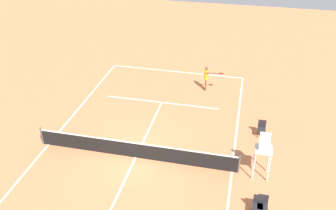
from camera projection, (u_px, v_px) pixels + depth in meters
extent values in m
plane|color=#D37A4C|center=(136.00, 157.00, 19.07)|extent=(60.00, 60.00, 0.00)
cube|color=white|center=(176.00, 72.00, 27.85)|extent=(9.98, 0.10, 0.01)
cube|color=white|center=(232.00, 172.00, 18.11)|extent=(0.10, 21.04, 0.01)
cube|color=white|center=(49.00, 144.00, 20.01)|extent=(0.10, 21.04, 0.01)
cube|color=white|center=(162.00, 102.00, 23.90)|extent=(7.49, 0.10, 0.01)
cube|color=white|center=(136.00, 157.00, 19.06)|extent=(0.10, 11.57, 0.01)
cylinder|color=#4C4C51|center=(239.00, 164.00, 17.78)|extent=(0.10, 0.10, 1.07)
cylinder|color=#4C4C51|center=(42.00, 136.00, 19.80)|extent=(0.10, 0.10, 1.07)
cube|color=black|center=(135.00, 150.00, 18.83)|extent=(10.58, 0.03, 0.91)
cube|color=white|center=(135.00, 143.00, 18.59)|extent=(10.58, 0.04, 0.06)
cylinder|color=brown|center=(206.00, 84.00, 25.26)|extent=(0.12, 0.12, 0.83)
cylinder|color=brown|center=(206.00, 85.00, 25.09)|extent=(0.12, 0.12, 0.83)
cylinder|color=yellow|center=(206.00, 75.00, 24.79)|extent=(0.28, 0.28, 0.65)
sphere|color=brown|center=(207.00, 68.00, 24.53)|extent=(0.23, 0.23, 0.23)
cylinder|color=brown|center=(206.00, 73.00, 24.93)|extent=(0.09, 0.09, 0.57)
cylinder|color=brown|center=(211.00, 73.00, 24.48)|extent=(0.58, 0.15, 0.09)
cylinder|color=black|center=(217.00, 73.00, 24.43)|extent=(0.26, 0.06, 0.04)
ellipsoid|color=red|center=(221.00, 74.00, 24.40)|extent=(0.35, 0.31, 0.04)
sphere|color=#CCE033|center=(188.00, 95.00, 24.62)|extent=(0.07, 0.07, 0.07)
cylinder|color=silver|center=(269.00, 169.00, 17.15)|extent=(0.07, 0.07, 1.55)
cylinder|color=silver|center=(254.00, 166.00, 17.28)|extent=(0.07, 0.07, 1.55)
cylinder|color=silver|center=(269.00, 159.00, 17.73)|extent=(0.07, 0.07, 1.55)
cylinder|color=silver|center=(254.00, 157.00, 17.86)|extent=(0.07, 0.07, 1.55)
cube|color=silver|center=(264.00, 149.00, 17.09)|extent=(0.80, 0.80, 0.06)
cube|color=silver|center=(264.00, 146.00, 16.97)|extent=(0.50, 0.44, 0.40)
cube|color=silver|center=(265.00, 137.00, 16.96)|extent=(0.50, 0.06, 0.50)
cylinder|color=#262626|center=(266.00, 208.00, 15.76)|extent=(0.04, 0.04, 0.45)
cylinder|color=#262626|center=(257.00, 207.00, 15.82)|extent=(0.04, 0.04, 0.45)
cube|color=#232328|center=(262.00, 206.00, 15.51)|extent=(0.44, 0.44, 0.06)
cube|color=#232328|center=(263.00, 198.00, 15.57)|extent=(0.44, 0.04, 0.44)
cylinder|color=#262626|center=(264.00, 135.00, 20.39)|extent=(0.04, 0.04, 0.45)
cylinder|color=#262626|center=(258.00, 134.00, 20.45)|extent=(0.04, 0.04, 0.45)
cylinder|color=#262626|center=(264.00, 131.00, 20.68)|extent=(0.04, 0.04, 0.45)
cylinder|color=#262626|center=(258.00, 131.00, 20.75)|extent=(0.04, 0.04, 0.45)
cube|color=#232328|center=(262.00, 129.00, 20.44)|extent=(0.44, 0.44, 0.06)
cube|color=#232328|center=(262.00, 123.00, 20.49)|extent=(0.44, 0.04, 0.44)
cylinder|color=#262626|center=(261.00, 209.00, 15.74)|extent=(0.04, 0.04, 0.45)
cylinder|color=#262626|center=(253.00, 207.00, 15.80)|extent=(0.04, 0.04, 0.45)
cube|color=#232328|center=(258.00, 207.00, 15.49)|extent=(0.44, 0.44, 0.06)
cube|color=#232328|center=(259.00, 199.00, 15.55)|extent=(0.44, 0.04, 0.44)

